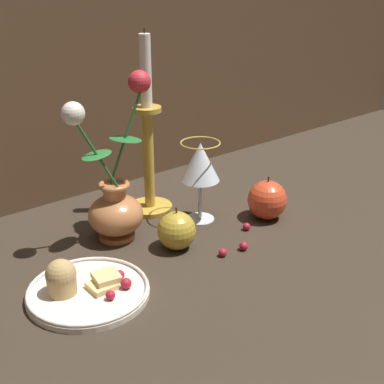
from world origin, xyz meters
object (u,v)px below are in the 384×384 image
wine_glass (200,164)px  apple_beside_vase (176,231)px  plate_with_pastries (83,288)px  vase (115,199)px  candlestick (148,149)px  apple_near_glass (267,200)px

wine_glass → apple_beside_vase: wine_glass is taller
plate_with_pastries → wine_glass: size_ratio=1.17×
wine_glass → vase: bearing=167.1°
plate_with_pastries → apple_beside_vase: (0.21, 0.03, 0.02)m
apple_beside_vase → plate_with_pastries: bearing=-171.6°
plate_with_pastries → apple_beside_vase: bearing=8.4°
wine_glass → apple_beside_vase: 0.16m
candlestick → apple_near_glass: candlestick is taller
wine_glass → apple_near_glass: bearing=-35.9°
apple_beside_vase → apple_near_glass: size_ratio=0.90×
wine_glass → apple_beside_vase: (-0.11, -0.07, -0.09)m
plate_with_pastries → wine_glass: 0.36m
candlestick → apple_near_glass: 0.27m
plate_with_pastries → candlestick: (0.27, 0.20, 0.13)m
candlestick → plate_with_pastries: bearing=-143.3°
wine_glass → candlestick: 0.12m
wine_glass → candlestick: bearing=117.5°
vase → wine_glass: size_ratio=1.86×
apple_beside_vase → wine_glass: bearing=30.3°
plate_with_pastries → wine_glass: (0.33, 0.10, 0.11)m
vase → candlestick: (0.12, 0.06, 0.06)m
vase → plate_with_pastries: vase is taller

